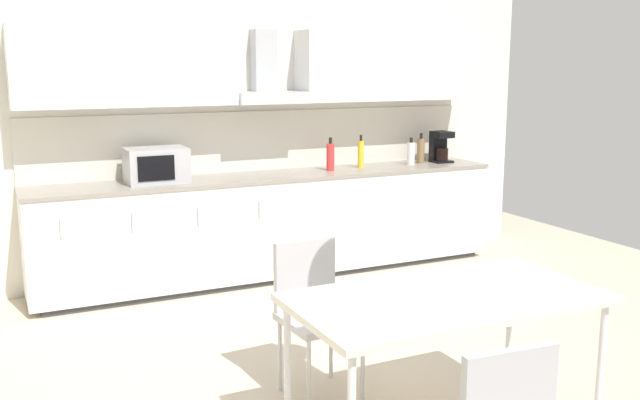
# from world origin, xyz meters

# --- Properties ---
(ground_plane) EXTENTS (8.65, 7.47, 0.02)m
(ground_plane) POSITION_xyz_m (0.00, 0.00, -0.01)
(ground_plane) COLOR beige
(wall_back) EXTENTS (6.92, 0.10, 2.58)m
(wall_back) POSITION_xyz_m (0.00, 2.54, 1.29)
(wall_back) COLOR silver
(wall_back) RESTS_ON ground_plane
(kitchen_counter) EXTENTS (4.14, 0.63, 0.91)m
(kitchen_counter) POSITION_xyz_m (0.68, 2.19, 0.46)
(kitchen_counter) COLOR #333333
(kitchen_counter) RESTS_ON ground_plane
(backsplash_tile) EXTENTS (4.12, 0.02, 0.53)m
(backsplash_tile) POSITION_xyz_m (0.68, 2.48, 1.17)
(backsplash_tile) COLOR silver
(backsplash_tile) RESTS_ON kitchen_counter
(upper_wall_cabinets) EXTENTS (4.12, 0.40, 0.63)m
(upper_wall_cabinets) POSITION_xyz_m (0.68, 2.32, 1.82)
(upper_wall_cabinets) COLOR silver
(microwave) EXTENTS (0.48, 0.35, 0.28)m
(microwave) POSITION_xyz_m (-0.34, 2.19, 1.05)
(microwave) COLOR #ADADB2
(microwave) RESTS_ON kitchen_counter
(coffee_maker) EXTENTS (0.18, 0.19, 0.30)m
(coffee_maker) POSITION_xyz_m (2.43, 2.22, 1.06)
(coffee_maker) COLOR black
(coffee_maker) RESTS_ON kitchen_counter
(bottle_red) EXTENTS (0.07, 0.07, 0.30)m
(bottle_red) POSITION_xyz_m (1.21, 2.17, 1.03)
(bottle_red) COLOR red
(bottle_red) RESTS_ON kitchen_counter
(bottle_white) EXTENTS (0.07, 0.07, 0.26)m
(bottle_white) POSITION_xyz_m (2.07, 2.18, 1.02)
(bottle_white) COLOR white
(bottle_white) RESTS_ON kitchen_counter
(bottle_brown) EXTENTS (0.07, 0.07, 0.29)m
(bottle_brown) POSITION_xyz_m (2.22, 2.24, 1.03)
(bottle_brown) COLOR brown
(bottle_brown) RESTS_ON kitchen_counter
(bottle_yellow) EXTENTS (0.06, 0.06, 0.30)m
(bottle_yellow) POSITION_xyz_m (1.54, 2.21, 1.04)
(bottle_yellow) COLOR yellow
(bottle_yellow) RESTS_ON kitchen_counter
(dining_table) EXTENTS (1.51, 0.79, 0.76)m
(dining_table) POSITION_xyz_m (0.36, -0.80, 0.71)
(dining_table) COLOR silver
(dining_table) RESTS_ON ground_plane
(chair_far_left) EXTENTS (0.43, 0.43, 0.87)m
(chair_far_left) POSITION_xyz_m (0.02, -0.02, 0.53)
(chair_far_left) COLOR #B2B2B7
(chair_far_left) RESTS_ON ground_plane
(pendant_lamp) EXTENTS (0.32, 0.32, 0.22)m
(pendant_lamp) POSITION_xyz_m (0.36, -0.80, 1.96)
(pendant_lamp) COLOR silver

